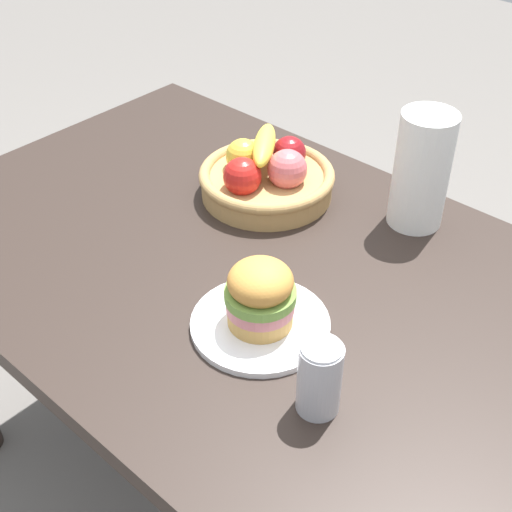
# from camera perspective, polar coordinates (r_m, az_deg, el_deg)

# --- Properties ---
(ground_plane) EXTENTS (8.00, 8.00, 0.00)m
(ground_plane) POSITION_cam_1_polar(r_m,az_deg,el_deg) (1.89, -0.58, -18.49)
(ground_plane) COLOR slate
(dining_table) EXTENTS (1.40, 0.90, 0.75)m
(dining_table) POSITION_cam_1_polar(r_m,az_deg,el_deg) (1.39, -0.74, -3.60)
(dining_table) COLOR #2D231E
(dining_table) RESTS_ON ground_plane
(plate) EXTENTS (0.24, 0.24, 0.01)m
(plate) POSITION_cam_1_polar(r_m,az_deg,el_deg) (1.19, 0.35, -5.58)
(plate) COLOR white
(plate) RESTS_ON dining_table
(sandwich) EXTENTS (0.12, 0.12, 0.12)m
(sandwich) POSITION_cam_1_polar(r_m,az_deg,el_deg) (1.14, 0.36, -3.17)
(sandwich) COLOR tan
(sandwich) RESTS_ON plate
(soda_can) EXTENTS (0.07, 0.07, 0.13)m
(soda_can) POSITION_cam_1_polar(r_m,az_deg,el_deg) (1.03, 5.22, -9.90)
(soda_can) COLOR silver
(soda_can) RESTS_ON dining_table
(fruit_basket) EXTENTS (0.29, 0.29, 0.14)m
(fruit_basket) POSITION_cam_1_polar(r_m,az_deg,el_deg) (1.49, 0.86, 6.57)
(fruit_basket) COLOR tan
(fruit_basket) RESTS_ON dining_table
(paper_towel_roll) EXTENTS (0.11, 0.11, 0.24)m
(paper_towel_roll) POSITION_cam_1_polar(r_m,az_deg,el_deg) (1.40, 13.40, 6.83)
(paper_towel_roll) COLOR white
(paper_towel_roll) RESTS_ON dining_table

